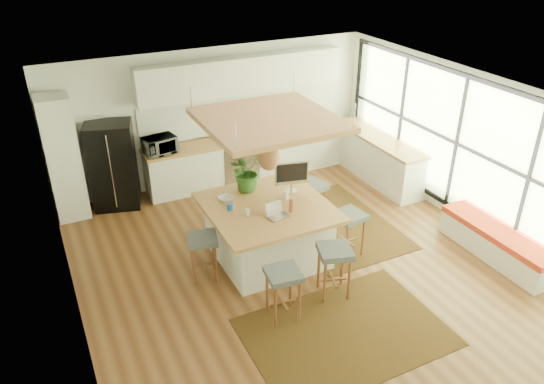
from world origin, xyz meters
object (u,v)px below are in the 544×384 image
stool_right_front (348,235)px  microwave (160,143)px  monitor (292,177)px  fridge (112,160)px  island (268,231)px  stool_right_back (310,206)px  stool_left_side (204,257)px  island_plant (248,175)px  stool_near_right (334,273)px  laptop (278,210)px  stool_near_left (283,295)px

stool_right_front → microwave: bearing=123.2°
monitor → fridge: bearing=146.5°
island → stool_right_front: island is taller
stool_right_back → island: bearing=-152.1°
stool_left_side → island_plant: (1.05, 0.71, 0.83)m
stool_near_right → stool_left_side: (-1.54, 1.19, 0.00)m
island → microwave: (-0.93, 2.71, 0.66)m
stool_left_side → microwave: size_ratio=1.24×
island_plant → stool_left_side: bearing=-145.9°
stool_right_back → island_plant: (-1.16, 0.04, 0.83)m
stool_near_right → island_plant: (-0.49, 1.90, 0.83)m
fridge → microwave: 0.91m
laptop → island_plant: island_plant is taller
stool_right_front → stool_right_back: size_ratio=0.96×
island_plant → stool_right_back: bearing=-2.1°
monitor → laptop: bearing=-117.9°
stool_near_left → stool_left_side: stool_near_left is taller
stool_right_back → stool_left_side: (-2.21, -0.67, 0.00)m
stool_right_front → stool_right_back: stool_right_back is taller
stool_near_left → monitor: monitor is taller
stool_left_side → microwave: microwave is taller
stool_near_left → island_plant: (0.38, 2.02, 0.83)m
fridge → island: bearing=-41.6°
stool_near_right → microwave: size_ratio=1.34×
island → stool_left_side: size_ratio=2.55×
stool_near_right → stool_right_back: stool_right_back is taller
stool_right_back → stool_right_front: bearing=-86.7°
microwave → island_plant: size_ratio=0.89×
stool_near_right → island_plant: 2.13m
laptop → stool_near_right: bearing=-73.9°
island → stool_near_right: island is taller
island → laptop: size_ratio=5.90×
stool_right_back → microwave: (-2.04, 2.12, 0.77)m
fridge → stool_left_side: bearing=-60.8°
stool_right_front → microwave: (-2.11, 3.22, 0.77)m
fridge → laptop: size_ratio=5.22×
stool_right_back → island_plant: size_ratio=1.21×
stool_near_right → laptop: (-0.44, 0.89, 0.70)m
island → fridge: bearing=123.2°
stool_left_side → microwave: 2.89m
laptop → microwave: 3.22m
stool_near_right → microwave: bearing=109.1°
island → stool_right_back: island is taller
stool_right_back → island_plant: bearing=177.9°
fridge → stool_near_left: size_ratio=2.17×
fridge → island_plant: bearing=-35.3°
fridge → stool_near_left: (1.38, -4.15, -0.57)m
stool_right_back → stool_left_side: 2.31m
microwave → stool_right_front: bearing=-67.7°
monitor → stool_left_side: bearing=-155.1°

